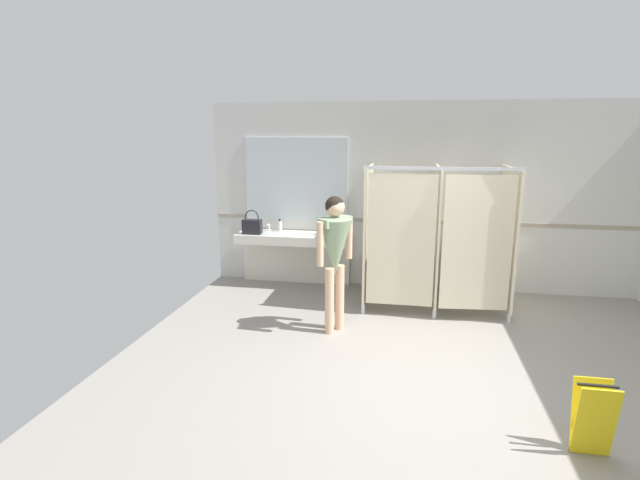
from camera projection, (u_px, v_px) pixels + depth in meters
ground_plane at (431, 383)px, 4.73m from camera, size 6.73×6.46×0.10m
wall_back at (427, 197)px, 7.28m from camera, size 6.73×0.12×2.84m
wall_back_tile_band at (426, 222)px, 7.30m from camera, size 6.73×0.01×0.06m
vanity_counter at (294, 247)px, 7.56m from camera, size 1.74×0.54×0.96m
mirror_panel at (296, 180)px, 7.51m from camera, size 1.64×0.02×1.31m
bathroom_stalls at (436, 235)px, 6.45m from camera, size 1.93×1.35×1.97m
person_standing at (335, 247)px, 5.65m from camera, size 0.56×0.56×1.66m
handbag at (252, 226)px, 7.37m from camera, size 0.29×0.13×0.38m
soap_dispenser at (280, 226)px, 7.60m from camera, size 0.07×0.07×0.20m
paper_cup at (320, 232)px, 7.30m from camera, size 0.07×0.07×0.10m
wet_floor_sign at (593, 418)px, 3.55m from camera, size 0.28×0.19×0.58m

